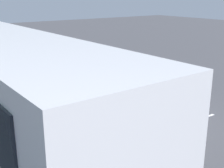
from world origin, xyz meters
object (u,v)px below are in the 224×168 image
object	(u,v)px
tour_bus	(6,96)
spectator_right	(69,83)
spectator_far_left	(121,118)
traffic_cone	(153,101)
spectator_centre	(84,94)
stunt_motorcycle	(128,70)
parked_motorcycle_silver	(149,168)
spectator_left	(106,102)

from	to	relation	value
tour_bus	spectator_right	xyz separation A→B (m)	(1.84, -2.84, -0.59)
spectator_far_left	traffic_cone	bearing A→B (deg)	-57.96
spectator_centre	spectator_right	world-z (taller)	spectator_right
stunt_motorcycle	tour_bus	bearing A→B (deg)	109.86
stunt_motorcycle	traffic_cone	distance (m)	2.28
spectator_far_left	parked_motorcycle_silver	xyz separation A→B (m)	(-1.62, 0.42, -0.56)
spectator_far_left	spectator_right	bearing A→B (deg)	-6.12
tour_bus	stunt_motorcycle	size ratio (longest dim) A/B	5.69
parked_motorcycle_silver	spectator_centre	bearing A→B (deg)	-9.59
spectator_right	stunt_motorcycle	size ratio (longest dim) A/B	0.94
tour_bus	stunt_motorcycle	distance (m)	6.32
spectator_far_left	spectator_left	xyz separation A→B (m)	(1.16, -0.30, 0.04)
spectator_far_left	traffic_cone	world-z (taller)	spectator_far_left
traffic_cone	spectator_far_left	bearing A→B (deg)	122.04
tour_bus	traffic_cone	distance (m)	5.63
spectator_far_left	stunt_motorcycle	xyz separation A→B (m)	(3.99, -3.48, 0.01)
spectator_far_left	stunt_motorcycle	size ratio (longest dim) A/B	0.92
tour_bus	spectator_far_left	world-z (taller)	tour_bus
traffic_cone	spectator_centre	bearing A→B (deg)	80.44
tour_bus	parked_motorcycle_silver	world-z (taller)	tour_bus
spectator_right	parked_motorcycle_silver	bearing A→B (deg)	171.23
spectator_centre	stunt_motorcycle	bearing A→B (deg)	-63.12
spectator_centre	traffic_cone	xyz separation A→B (m)	(-0.47, -2.77, -0.71)
spectator_far_left	stunt_motorcycle	bearing A→B (deg)	-41.04
spectator_far_left	parked_motorcycle_silver	distance (m)	1.77
spectator_left	spectator_right	distance (m)	2.53
spectator_centre	traffic_cone	world-z (taller)	spectator_centre
parked_motorcycle_silver	stunt_motorcycle	distance (m)	6.86
spectator_right	stunt_motorcycle	bearing A→B (deg)	-84.47
parked_motorcycle_silver	traffic_cone	world-z (taller)	parked_motorcycle_silver
spectator_right	parked_motorcycle_silver	world-z (taller)	spectator_right
spectator_left	spectator_right	world-z (taller)	spectator_left
spectator_left	parked_motorcycle_silver	world-z (taller)	spectator_left
stunt_motorcycle	traffic_cone	size ratio (longest dim) A/B	3.00
spectator_far_left	spectator_left	bearing A→B (deg)	-14.64
stunt_motorcycle	parked_motorcycle_silver	bearing A→B (deg)	145.22
tour_bus	stunt_motorcycle	xyz separation A→B (m)	(2.14, -5.92, -0.59)
spectator_far_left	spectator_right	distance (m)	3.72
tour_bus	parked_motorcycle_silver	size ratio (longest dim) A/B	5.27
spectator_far_left	tour_bus	bearing A→B (deg)	52.80
parked_motorcycle_silver	stunt_motorcycle	xyz separation A→B (m)	(5.61, -3.90, 0.57)
spectator_far_left	spectator_right	xyz separation A→B (m)	(3.70, -0.40, 0.02)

